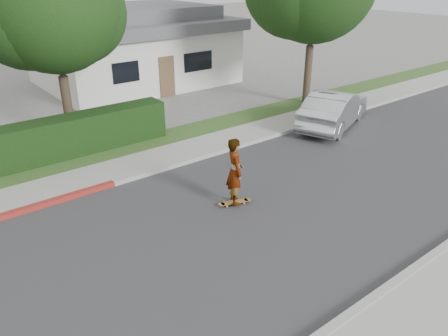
{
  "coord_description": "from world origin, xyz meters",
  "views": [
    {
      "loc": [
        -3.8,
        -7.74,
        6.33
      ],
      "look_at": [
        3.25,
        1.3,
        1.0
      ],
      "focal_mm": 35.0,
      "sensor_mm": 36.0,
      "label": 1
    }
  ],
  "objects": [
    {
      "name": "tree_center",
      "position": [
        1.49,
        9.19,
        4.9
      ],
      "size": [
        5.66,
        4.84,
        7.44
      ],
      "color": "#33261C",
      "rests_on": "ground"
    },
    {
      "name": "house",
      "position": [
        8.0,
        16.0,
        2.1
      ],
      "size": [
        10.6,
        8.6,
        4.3
      ],
      "color": "beige",
      "rests_on": "ground"
    },
    {
      "name": "car_silver",
      "position": [
        10.91,
        3.5,
        0.79
      ],
      "size": [
        5.06,
        3.28,
        1.57
      ],
      "primitive_type": "imported",
      "rotation": [
        0.0,
        0.0,
        1.94
      ],
      "color": "silver",
      "rests_on": "ground"
    },
    {
      "name": "road",
      "position": [
        0.0,
        0.0,
        0.01
      ],
      "size": [
        60.0,
        8.0,
        0.01
      ],
      "primitive_type": "cube",
      "color": "#2D2D30",
      "rests_on": "ground"
    },
    {
      "name": "skateboarder",
      "position": [
        3.25,
        0.8,
        1.08
      ],
      "size": [
        0.72,
        0.85,
        1.97
      ],
      "primitive_type": "imported",
      "rotation": [
        0.0,
        0.0,
        1.15
      ],
      "color": "white",
      "rests_on": "skateboard"
    },
    {
      "name": "sidewalk_far",
      "position": [
        0.0,
        5.0,
        0.06
      ],
      "size": [
        60.0,
        1.6,
        0.12
      ],
      "primitive_type": "cube",
      "color": "gray",
      "rests_on": "ground"
    },
    {
      "name": "ground",
      "position": [
        0.0,
        0.0,
        0.0
      ],
      "size": [
        120.0,
        120.0,
        0.0
      ],
      "primitive_type": "plane",
      "color": "slate",
      "rests_on": "ground"
    },
    {
      "name": "skateboard",
      "position": [
        3.25,
        0.8,
        0.09
      ],
      "size": [
        1.01,
        0.5,
        0.09
      ],
      "rotation": [
        0.0,
        0.0,
        -0.32
      ],
      "color": "#B57A32",
      "rests_on": "ground"
    },
    {
      "name": "planting_strip",
      "position": [
        0.0,
        6.6,
        0.05
      ],
      "size": [
        60.0,
        1.6,
        0.1
      ],
      "primitive_type": "cube",
      "color": "#2D4C1E",
      "rests_on": "ground"
    },
    {
      "name": "curb_far",
      "position": [
        0.0,
        4.1,
        0.07
      ],
      "size": [
        60.0,
        0.2,
        0.15
      ],
      "primitive_type": "cube",
      "color": "#9E9E99",
      "rests_on": "ground"
    }
  ]
}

